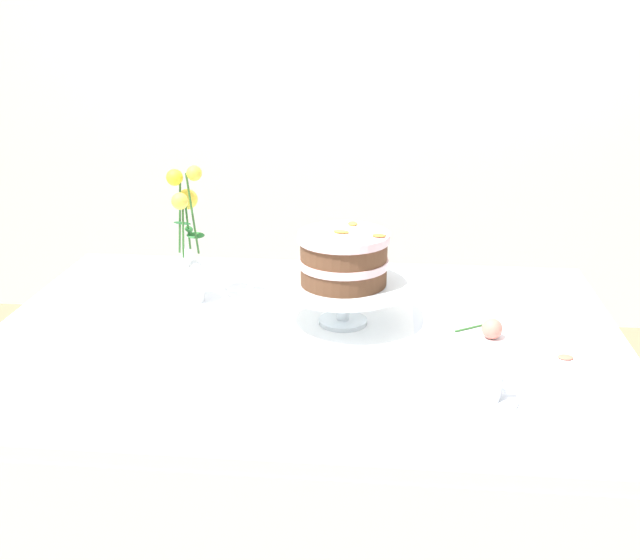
% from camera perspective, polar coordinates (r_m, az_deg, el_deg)
% --- Properties ---
extents(back_wall, '(7.00, 0.08, 2.80)m').
position_cam_1_polar(back_wall, '(3.42, 2.72, 19.64)').
color(back_wall, silver).
rests_on(back_wall, ground).
extents(dining_table, '(1.40, 1.00, 0.74)m').
position_cam_1_polar(dining_table, '(1.69, -1.23, -7.11)').
color(dining_table, white).
rests_on(dining_table, ground).
extents(linen_napkin, '(0.32, 0.32, 0.00)m').
position_cam_1_polar(linen_napkin, '(1.71, 1.74, -3.33)').
color(linen_napkin, white).
rests_on(linen_napkin, dining_table).
extents(cake_stand, '(0.29, 0.29, 0.10)m').
position_cam_1_polar(cake_stand, '(1.68, 1.77, -0.78)').
color(cake_stand, silver).
rests_on(cake_stand, linen_napkin).
extents(layer_cake, '(0.20, 0.20, 0.12)m').
position_cam_1_polar(layer_cake, '(1.66, 1.81, 1.68)').
color(layer_cake, brown).
rests_on(layer_cake, cake_stand).
extents(flower_vase, '(0.09, 0.11, 0.34)m').
position_cam_1_polar(flower_vase, '(1.83, -10.01, 2.23)').
color(flower_vase, silver).
rests_on(flower_vase, dining_table).
extents(teacup, '(0.14, 0.14, 0.05)m').
position_cam_1_polar(teacup, '(1.42, 12.14, -8.14)').
color(teacup, white).
rests_on(teacup, dining_table).
extents(fallen_rose, '(0.10, 0.10, 0.05)m').
position_cam_1_polar(fallen_rose, '(1.68, 12.87, -3.61)').
color(fallen_rose, '#2D6028').
rests_on(fallen_rose, dining_table).
extents(loose_petal_0, '(0.03, 0.03, 0.01)m').
position_cam_1_polar(loose_petal_0, '(1.63, 18.12, -5.57)').
color(loose_petal_0, '#E56B51').
rests_on(loose_petal_0, dining_table).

